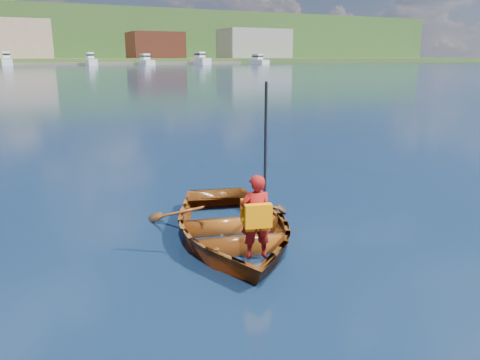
% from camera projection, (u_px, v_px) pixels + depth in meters
% --- Properties ---
extents(ground, '(600.00, 600.00, 0.00)m').
position_uv_depth(ground, '(257.00, 236.00, 7.01)').
color(ground, '#102A46').
rests_on(ground, ground).
extents(rowboat, '(3.21, 3.92, 0.71)m').
position_uv_depth(rowboat, '(231.00, 226.00, 6.82)').
color(rowboat, brown).
rests_on(rowboat, ground).
extents(child_paddler, '(0.45, 0.40, 2.21)m').
position_uv_depth(child_paddler, '(256.00, 216.00, 5.88)').
color(child_paddler, '#A01412').
rests_on(child_paddler, ground).
extents(shoreline, '(400.00, 140.00, 22.00)m').
position_uv_depth(shoreline, '(14.00, 39.00, 210.60)').
color(shoreline, '#2F551F').
rests_on(shoreline, ground).
extents(marina_yachts, '(142.70, 13.60, 4.36)m').
position_uv_depth(marina_yachts, '(8.00, 61.00, 130.23)').
color(marina_yachts, white).
rests_on(marina_yachts, ground).
extents(hillside_trees, '(284.39, 75.57, 23.15)m').
position_uv_depth(hillside_trees, '(11.00, 21.00, 209.91)').
color(hillside_trees, '#382314').
rests_on(hillside_trees, ground).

